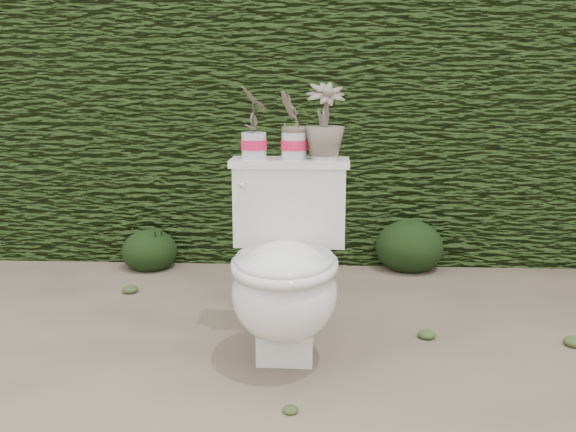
{
  "coord_description": "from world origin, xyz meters",
  "views": [
    {
      "loc": [
        0.29,
        -2.48,
        1.08
      ],
      "look_at": [
        0.16,
        -0.03,
        0.55
      ],
      "focal_mm": 38.0,
      "sensor_mm": 36.0,
      "label": 1
    }
  ],
  "objects_px": {
    "toilet": "(286,271)",
    "potted_plant_center": "(294,127)",
    "potted_plant_right": "(325,123)",
    "potted_plant_left": "(254,124)"
  },
  "relations": [
    {
      "from": "toilet",
      "to": "potted_plant_center",
      "type": "height_order",
      "value": "potted_plant_center"
    },
    {
      "from": "toilet",
      "to": "potted_plant_right",
      "type": "relative_size",
      "value": 2.58
    },
    {
      "from": "toilet",
      "to": "potted_plant_right",
      "type": "xyz_separation_m",
      "value": [
        0.15,
        0.24,
        0.57
      ]
    },
    {
      "from": "potted_plant_left",
      "to": "potted_plant_center",
      "type": "xyz_separation_m",
      "value": [
        0.17,
        -0.0,
        -0.01
      ]
    },
    {
      "from": "toilet",
      "to": "potted_plant_left",
      "type": "bearing_deg",
      "value": 122.32
    },
    {
      "from": "toilet",
      "to": "potted_plant_left",
      "type": "xyz_separation_m",
      "value": [
        -0.15,
        0.24,
        0.56
      ]
    },
    {
      "from": "potted_plant_right",
      "to": "toilet",
      "type": "bearing_deg",
      "value": -133.13
    },
    {
      "from": "toilet",
      "to": "potted_plant_center",
      "type": "distance_m",
      "value": 0.6
    },
    {
      "from": "toilet",
      "to": "potted_plant_right",
      "type": "height_order",
      "value": "potted_plant_right"
    },
    {
      "from": "potted_plant_left",
      "to": "toilet",
      "type": "bearing_deg",
      "value": -163.25
    }
  ]
}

